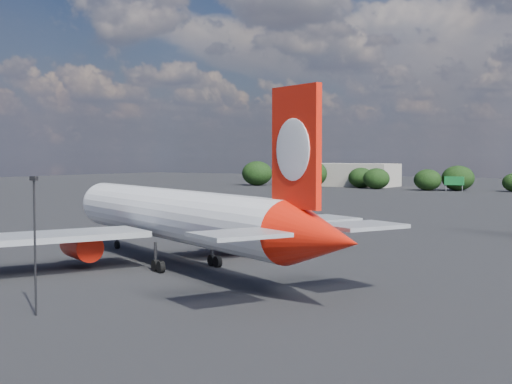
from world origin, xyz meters
The scene contains 5 objects.
ground centered at (0.00, 60.00, 0.00)m, with size 500.00×500.00×0.00m, color black.
qantas_airliner centered at (4.46, 16.77, 4.95)m, with size 47.21×45.52×16.25m.
apron_lamp_post centered at (8.74, -4.81, 5.44)m, with size 0.55×0.30×9.61m.
terminal_building centered at (-65.00, 192.00, 4.00)m, with size 42.00×16.00×8.00m.
highway_sign centered at (-18.00, 176.00, 3.13)m, with size 6.00×0.30×4.50m.
Camera 1 is at (47.79, -37.50, 11.08)m, focal length 50.00 mm.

